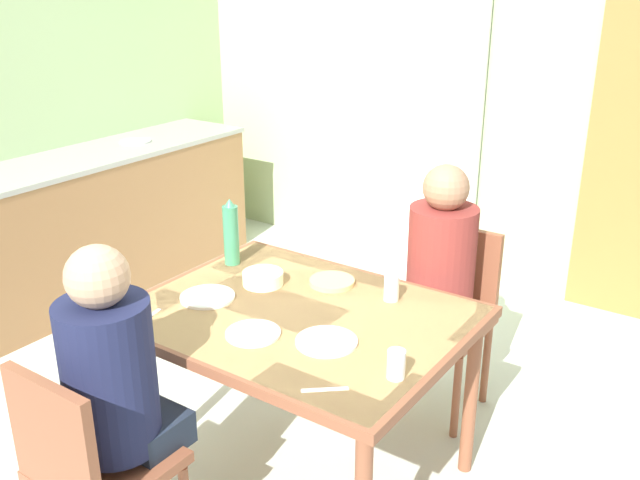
# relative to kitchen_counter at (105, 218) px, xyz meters

# --- Properties ---
(ground_plane) EXTENTS (6.11, 6.11, 0.00)m
(ground_plane) POSITION_rel_kitchen_counter_xyz_m (1.79, -0.80, -0.45)
(ground_plane) COLOR silver
(wall_back) EXTENTS (4.43, 0.10, 2.84)m
(wall_back) POSITION_rel_kitchen_counter_xyz_m (1.79, 1.55, 0.97)
(wall_back) COLOR #B2C895
(wall_back) RESTS_ON ground_plane
(wall_left) EXTENTS (0.10, 3.53, 2.84)m
(wall_left) POSITION_rel_kitchen_counter_xyz_m (-0.33, -0.21, 0.97)
(wall_left) COLOR #AECD93
(wall_left) RESTS_ON ground_plane
(curtain_panel) EXTENTS (0.90, 0.03, 2.38)m
(curtain_panel) POSITION_rel_kitchen_counter_xyz_m (1.52, 1.45, 0.74)
(curtain_panel) COLOR white
(curtain_panel) RESTS_ON ground_plane
(kitchen_counter) EXTENTS (0.61, 2.15, 0.91)m
(kitchen_counter) POSITION_rel_kitchen_counter_xyz_m (0.00, 0.00, 0.00)
(kitchen_counter) COLOR #996A43
(kitchen_counter) RESTS_ON ground_plane
(dining_table) EXTENTS (1.26, 0.99, 0.76)m
(dining_table) POSITION_rel_kitchen_counter_xyz_m (2.20, -0.85, 0.23)
(dining_table) COLOR brown
(dining_table) RESTS_ON ground_plane
(chair_near_diner) EXTENTS (0.40, 0.40, 0.87)m
(chair_near_diner) POSITION_rel_kitchen_counter_xyz_m (1.98, -1.70, 0.05)
(chair_near_diner) COLOR brown
(chair_near_diner) RESTS_ON ground_plane
(chair_far_diner) EXTENTS (0.40, 0.40, 0.87)m
(chair_far_diner) POSITION_rel_kitchen_counter_xyz_m (2.46, -0.01, 0.05)
(chair_far_diner) COLOR brown
(chair_far_diner) RESTS_ON ground_plane
(person_near_diner) EXTENTS (0.30, 0.37, 0.77)m
(person_near_diner) POSITION_rel_kitchen_counter_xyz_m (1.98, -1.56, 0.33)
(person_near_diner) COLOR #212C3E
(person_near_diner) RESTS_ON ground_plane
(person_far_diner) EXTENTS (0.30, 0.37, 0.77)m
(person_far_diner) POSITION_rel_kitchen_counter_xyz_m (2.46, -0.14, 0.33)
(person_far_diner) COLOR brown
(person_far_diner) RESTS_ON ground_plane
(water_bottle_green_near) EXTENTS (0.07, 0.07, 0.30)m
(water_bottle_green_near) POSITION_rel_kitchen_counter_xyz_m (1.68, -0.63, 0.45)
(water_bottle_green_near) COLOR #3B8C64
(water_bottle_green_near) RESTS_ON dining_table
(serving_bowl_center) EXTENTS (0.17, 0.17, 0.05)m
(serving_bowl_center) POSITION_rel_kitchen_counter_xyz_m (1.93, -0.73, 0.33)
(serving_bowl_center) COLOR #F4EACC
(serving_bowl_center) RESTS_ON dining_table
(dinner_plate_near_left) EXTENTS (0.22, 0.22, 0.01)m
(dinner_plate_near_left) POSITION_rel_kitchen_counter_xyz_m (1.83, -0.96, 0.31)
(dinner_plate_near_left) COLOR white
(dinner_plate_near_left) RESTS_ON dining_table
(dinner_plate_near_right) EXTENTS (0.22, 0.22, 0.01)m
(dinner_plate_near_right) POSITION_rel_kitchen_counter_xyz_m (2.42, -0.98, 0.31)
(dinner_plate_near_right) COLOR white
(dinner_plate_near_right) RESTS_ON dining_table
(dinner_plate_far_center) EXTENTS (0.20, 0.20, 0.01)m
(dinner_plate_far_center) POSITION_rel_kitchen_counter_xyz_m (2.17, -1.09, 0.31)
(dinner_plate_far_center) COLOR white
(dinner_plate_far_center) RESTS_ON dining_table
(drinking_glass_by_near_diner) EXTENTS (0.06, 0.06, 0.10)m
(drinking_glass_by_near_diner) POSITION_rel_kitchen_counter_xyz_m (2.73, -1.04, 0.36)
(drinking_glass_by_near_diner) COLOR silver
(drinking_glass_by_near_diner) RESTS_ON dining_table
(drinking_glass_by_far_diner) EXTENTS (0.06, 0.06, 0.10)m
(drinking_glass_by_far_diner) POSITION_rel_kitchen_counter_xyz_m (2.44, -0.55, 0.36)
(drinking_glass_by_far_diner) COLOR silver
(drinking_glass_by_far_diner) RESTS_ON dining_table
(bread_plate_sliced) EXTENTS (0.19, 0.19, 0.02)m
(bread_plate_sliced) POSITION_rel_kitchen_counter_xyz_m (2.16, -0.56, 0.32)
(bread_plate_sliced) COLOR #DBB77A
(bread_plate_sliced) RESTS_ON dining_table
(cutlery_knife_near) EXTENTS (0.12, 0.11, 0.00)m
(cutlery_knife_near) POSITION_rel_kitchen_counter_xyz_m (2.59, -1.23, 0.31)
(cutlery_knife_near) COLOR silver
(cutlery_knife_near) RESTS_ON dining_table
(cutlery_fork_near) EXTENTS (0.05, 0.15, 0.00)m
(cutlery_fork_near) POSITION_rel_kitchen_counter_xyz_m (1.76, -1.21, 0.31)
(cutlery_fork_near) COLOR silver
(cutlery_fork_near) RESTS_ON dining_table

